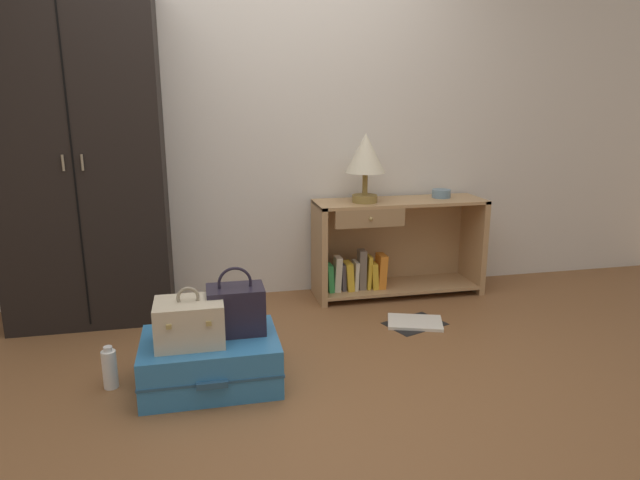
# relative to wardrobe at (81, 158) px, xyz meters

# --- Properties ---
(ground_plane) EXTENTS (9.00, 9.00, 0.00)m
(ground_plane) POSITION_rel_wardrobe_xyz_m (1.09, -1.20, -1.02)
(ground_plane) COLOR brown
(back_wall) EXTENTS (6.40, 0.10, 2.60)m
(back_wall) POSITION_rel_wardrobe_xyz_m (1.09, 0.30, 0.28)
(back_wall) COLOR silver
(back_wall) RESTS_ON ground_plane
(wardrobe) EXTENTS (0.95, 0.47, 2.03)m
(wardrobe) POSITION_rel_wardrobe_xyz_m (0.00, 0.00, 0.00)
(wardrobe) COLOR black
(wardrobe) RESTS_ON ground_plane
(bookshelf) EXTENTS (1.19, 0.38, 0.68)m
(bookshelf) POSITION_rel_wardrobe_xyz_m (1.98, 0.05, -0.68)
(bookshelf) COLOR tan
(bookshelf) RESTS_ON ground_plane
(table_lamp) EXTENTS (0.27, 0.27, 0.46)m
(table_lamp) POSITION_rel_wardrobe_xyz_m (1.77, 0.01, -0.03)
(table_lamp) COLOR olive
(table_lamp) RESTS_ON bookshelf
(bowl) EXTENTS (0.13, 0.13, 0.06)m
(bowl) POSITION_rel_wardrobe_xyz_m (2.36, 0.07, -0.31)
(bowl) COLOR slate
(bowl) RESTS_ON bookshelf
(suitcase_large) EXTENTS (0.66, 0.50, 0.24)m
(suitcase_large) POSITION_rel_wardrobe_xyz_m (0.69, -1.02, -0.90)
(suitcase_large) COLOR teal
(suitcase_large) RESTS_ON ground_plane
(train_case) EXTENTS (0.32, 0.25, 0.28)m
(train_case) POSITION_rel_wardrobe_xyz_m (0.60, -1.06, -0.67)
(train_case) COLOR beige
(train_case) RESTS_ON suitcase_large
(handbag) EXTENTS (0.28, 0.19, 0.34)m
(handbag) POSITION_rel_wardrobe_xyz_m (0.83, -0.97, -0.66)
(handbag) COLOR #231E2D
(handbag) RESTS_ON suitcase_large
(bottle) EXTENTS (0.07, 0.07, 0.21)m
(bottle) POSITION_rel_wardrobe_xyz_m (0.21, -0.95, -0.92)
(bottle) COLOR white
(bottle) RESTS_ON ground_plane
(open_book_on_floor) EXTENTS (0.41, 0.35, 0.02)m
(open_book_on_floor) POSITION_rel_wardrobe_xyz_m (1.95, -0.53, -1.01)
(open_book_on_floor) COLOR white
(open_book_on_floor) RESTS_ON ground_plane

